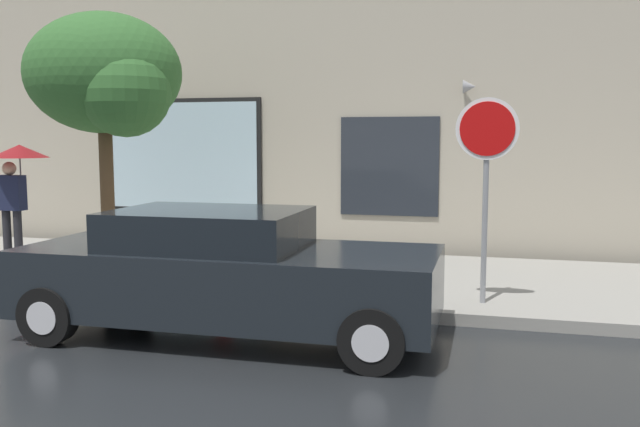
% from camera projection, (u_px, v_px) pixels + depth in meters
% --- Properties ---
extents(ground_plane, '(60.00, 60.00, 0.00)m').
position_uv_depth(ground_plane, '(118.00, 326.00, 7.82)').
color(ground_plane, black).
extents(sidewalk, '(20.00, 4.00, 0.15)m').
position_uv_depth(sidewalk, '(219.00, 271.00, 10.70)').
color(sidewalk, gray).
rests_on(sidewalk, ground).
extents(building_facade, '(20.00, 0.67, 7.00)m').
position_uv_depth(building_facade, '(267.00, 72.00, 12.73)').
color(building_facade, '#B2A893').
rests_on(building_facade, ground).
extents(parked_car, '(4.60, 1.82, 1.42)m').
position_uv_depth(parked_car, '(226.00, 273.00, 7.38)').
color(parked_car, black).
rests_on(parked_car, ground).
extents(fire_hydrant, '(0.30, 0.44, 0.78)m').
position_uv_depth(fire_hydrant, '(222.00, 254.00, 9.63)').
color(fire_hydrant, red).
rests_on(fire_hydrant, sidewalk).
extents(pedestrian_with_umbrella, '(0.96, 0.96, 1.95)m').
position_uv_depth(pedestrian_with_umbrella, '(17.00, 169.00, 11.22)').
color(pedestrian_with_umbrella, black).
rests_on(pedestrian_with_umbrella, sidewalk).
extents(street_tree, '(2.44, 2.08, 3.96)m').
position_uv_depth(street_tree, '(108.00, 78.00, 10.08)').
color(street_tree, '#4C3823').
rests_on(street_tree, sidewalk).
extents(stop_sign, '(0.76, 0.10, 2.55)m').
position_uv_depth(stop_sign, '(486.00, 159.00, 8.13)').
color(stop_sign, gray).
rests_on(stop_sign, sidewalk).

